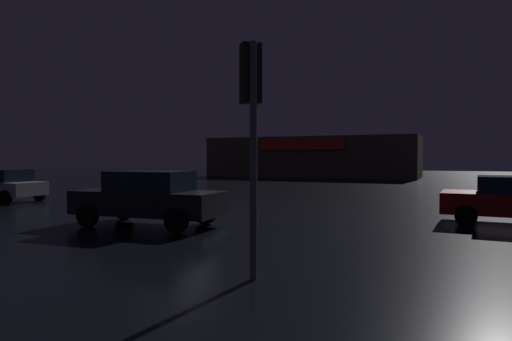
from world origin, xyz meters
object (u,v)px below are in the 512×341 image
(car_far, at_px, (148,197))
(store_building, at_px, (311,157))
(car_near, at_px, (4,185))
(traffic_signal_opposite, at_px, (251,104))

(car_far, bearing_deg, store_building, 99.25)
(car_near, bearing_deg, store_building, 80.69)
(store_building, bearing_deg, traffic_signal_opposite, -74.25)
(traffic_signal_opposite, bearing_deg, car_near, 155.40)
(car_near, distance_m, car_far, 11.11)
(store_building, bearing_deg, car_far, -80.75)
(car_far, bearing_deg, car_near, 162.95)
(car_far, bearing_deg, traffic_signal_opposite, -37.49)
(store_building, relative_size, traffic_signal_opposite, 5.49)
(store_building, height_order, car_far, store_building)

